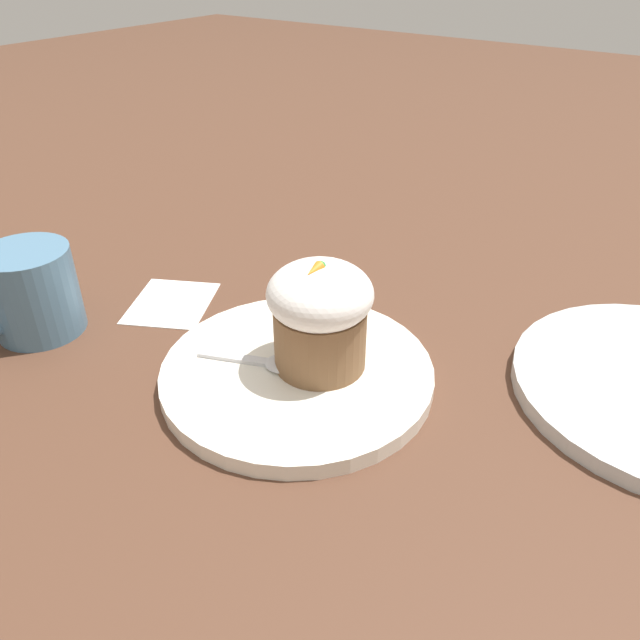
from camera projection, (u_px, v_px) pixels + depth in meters
ground_plane at (297, 380)px, 0.59m from camera, size 4.00×4.00×0.00m
dessert_plate at (297, 373)px, 0.59m from camera, size 0.25×0.25×0.02m
carrot_cake at (320, 314)px, 0.56m from camera, size 0.09×0.09×0.11m
spoon at (271, 362)px, 0.58m from camera, size 0.06×0.10×0.01m
coffee_cup at (31, 292)px, 0.64m from camera, size 0.12×0.09×0.09m
paper_napkin at (171, 303)px, 0.71m from camera, size 0.13×0.12×0.00m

